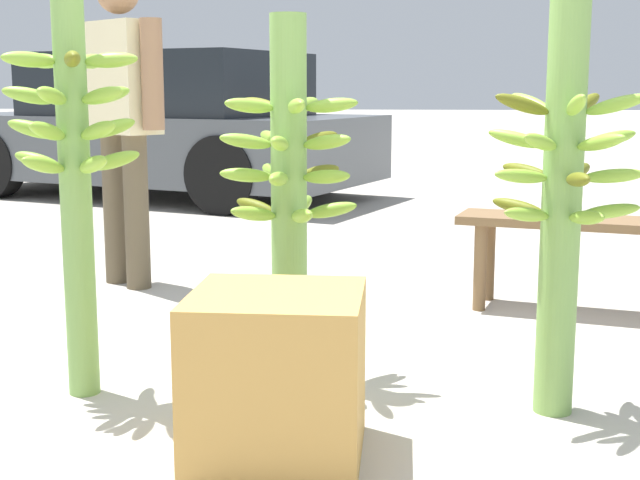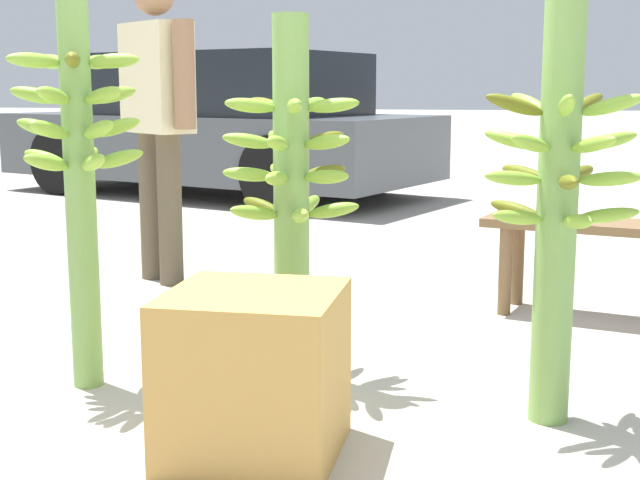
{
  "view_description": "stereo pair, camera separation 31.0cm",
  "coord_description": "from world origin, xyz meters",
  "px_view_note": "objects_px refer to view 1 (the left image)",
  "views": [
    {
      "loc": [
        0.36,
        -2.57,
        1.04
      ],
      "look_at": [
        0.08,
        0.48,
        0.52
      ],
      "focal_mm": 50.0,
      "sensor_mm": 36.0,
      "label": 1
    },
    {
      "loc": [
        0.67,
        -2.53,
        1.04
      ],
      "look_at": [
        0.08,
        0.48,
        0.52
      ],
      "focal_mm": 50.0,
      "sensor_mm": 36.0,
      "label": 2
    }
  ],
  "objects_px": {
    "banana_stalk_center": "(289,188)",
    "market_bench": "(602,236)",
    "banana_stalk_right": "(562,184)",
    "vendor_person": "(122,104)",
    "produce_crate": "(277,375)",
    "banana_stalk_left": "(74,154)",
    "parked_car": "(160,128)"
  },
  "relations": [
    {
      "from": "market_bench",
      "to": "banana_stalk_center",
      "type": "bearing_deg",
      "value": -126.95
    },
    {
      "from": "banana_stalk_left",
      "to": "produce_crate",
      "type": "height_order",
      "value": "banana_stalk_left"
    },
    {
      "from": "market_bench",
      "to": "banana_stalk_left",
      "type": "bearing_deg",
      "value": -132.18
    },
    {
      "from": "produce_crate",
      "to": "banana_stalk_center",
      "type": "bearing_deg",
      "value": 94.44
    },
    {
      "from": "banana_stalk_left",
      "to": "vendor_person",
      "type": "distance_m",
      "value": 1.73
    },
    {
      "from": "banana_stalk_center",
      "to": "banana_stalk_right",
      "type": "xyz_separation_m",
      "value": [
        0.9,
        -0.28,
        0.05
      ]
    },
    {
      "from": "banana_stalk_center",
      "to": "banana_stalk_right",
      "type": "height_order",
      "value": "banana_stalk_right"
    },
    {
      "from": "banana_stalk_right",
      "to": "market_bench",
      "type": "distance_m",
      "value": 1.42
    },
    {
      "from": "banana_stalk_left",
      "to": "market_bench",
      "type": "relative_size",
      "value": 1.13
    },
    {
      "from": "market_bench",
      "to": "banana_stalk_right",
      "type": "bearing_deg",
      "value": -92.4
    },
    {
      "from": "market_bench",
      "to": "produce_crate",
      "type": "height_order",
      "value": "produce_crate"
    },
    {
      "from": "produce_crate",
      "to": "market_bench",
      "type": "bearing_deg",
      "value": 54.0
    },
    {
      "from": "banana_stalk_right",
      "to": "parked_car",
      "type": "bearing_deg",
      "value": 116.76
    },
    {
      "from": "banana_stalk_right",
      "to": "produce_crate",
      "type": "relative_size",
      "value": 2.99
    },
    {
      "from": "banana_stalk_right",
      "to": "produce_crate",
      "type": "height_order",
      "value": "banana_stalk_right"
    },
    {
      "from": "banana_stalk_center",
      "to": "produce_crate",
      "type": "distance_m",
      "value": 0.85
    },
    {
      "from": "market_bench",
      "to": "produce_crate",
      "type": "relative_size",
      "value": 2.8
    },
    {
      "from": "banana_stalk_right",
      "to": "market_bench",
      "type": "bearing_deg",
      "value": 72.2
    },
    {
      "from": "banana_stalk_left",
      "to": "banana_stalk_right",
      "type": "bearing_deg",
      "value": -1.1
    },
    {
      "from": "banana_stalk_center",
      "to": "parked_car",
      "type": "height_order",
      "value": "parked_car"
    },
    {
      "from": "vendor_person",
      "to": "produce_crate",
      "type": "relative_size",
      "value": 3.39
    },
    {
      "from": "banana_stalk_center",
      "to": "produce_crate",
      "type": "height_order",
      "value": "banana_stalk_center"
    },
    {
      "from": "produce_crate",
      "to": "vendor_person",
      "type": "bearing_deg",
      "value": 117.34
    },
    {
      "from": "banana_stalk_left",
      "to": "produce_crate",
      "type": "relative_size",
      "value": 3.15
    },
    {
      "from": "banana_stalk_center",
      "to": "market_bench",
      "type": "height_order",
      "value": "banana_stalk_center"
    },
    {
      "from": "banana_stalk_left",
      "to": "parked_car",
      "type": "bearing_deg",
      "value": 102.65
    },
    {
      "from": "vendor_person",
      "to": "parked_car",
      "type": "height_order",
      "value": "vendor_person"
    },
    {
      "from": "parked_car",
      "to": "banana_stalk_center",
      "type": "bearing_deg",
      "value": -139.35
    },
    {
      "from": "vendor_person",
      "to": "parked_car",
      "type": "bearing_deg",
      "value": -37.24
    },
    {
      "from": "market_bench",
      "to": "parked_car",
      "type": "relative_size",
      "value": 0.3
    },
    {
      "from": "banana_stalk_left",
      "to": "produce_crate",
      "type": "bearing_deg",
      "value": -32.18
    },
    {
      "from": "banana_stalk_center",
      "to": "market_bench",
      "type": "relative_size",
      "value": 0.96
    }
  ]
}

